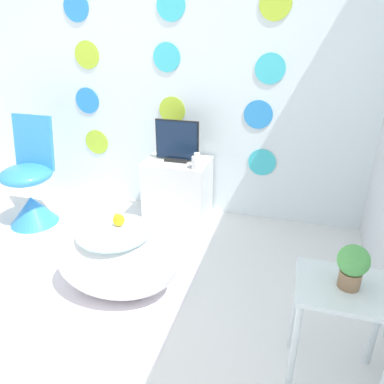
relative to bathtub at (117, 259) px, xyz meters
The scene contains 10 objects.
wall_back_dotted 1.67m from the bathtub, 92.46° to the left, with size 4.37×0.05×2.60m.
rug 0.24m from the bathtub, 123.19° to the right, with size 1.01×0.91×0.01m.
bathtub is the anchor object (origin of this frame).
rubber_duck 0.27m from the bathtub, 76.76° to the left, with size 0.08×0.08×0.09m.
chair 1.28m from the bathtub, 151.16° to the left, with size 0.43×0.43×0.92m.
tv_cabinet 1.04m from the bathtub, 85.88° to the left, with size 0.54×0.39×0.55m.
tv 1.15m from the bathtub, 85.89° to the left, with size 0.37×0.12×0.35m.
vase 1.02m from the bathtub, 72.41° to the left, with size 0.09×0.09×0.13m.
side_table 1.38m from the bathtub, 14.12° to the right, with size 0.44×0.35×0.56m.
potted_plant_left 1.44m from the bathtub, 14.12° to the right, with size 0.14×0.14×0.21m.
Camera 1 is at (1.09, -0.90, 1.64)m, focal length 35.00 mm.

